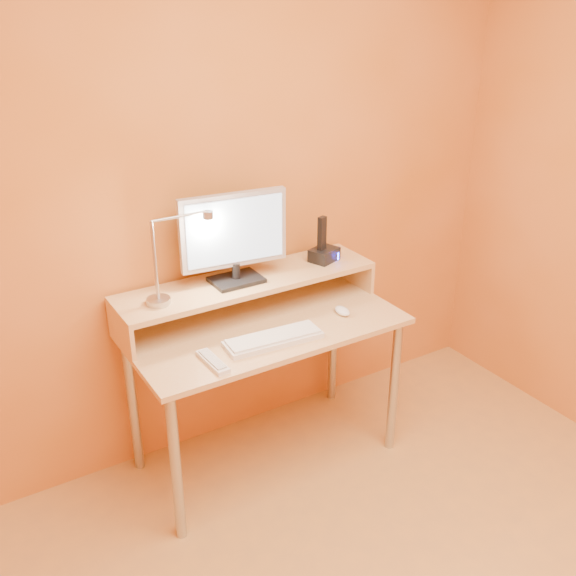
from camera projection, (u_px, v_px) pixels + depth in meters
wall_back at (227, 189)px, 2.88m from camera, size 3.00×0.04×2.50m
desk_leg_fl at (176, 468)px, 2.56m from camera, size 0.04×0.04×0.69m
desk_leg_fr at (394, 387)px, 3.08m from camera, size 0.04×0.04×0.69m
desk_leg_bl at (133, 405)px, 2.95m from camera, size 0.04×0.04×0.69m
desk_leg_br at (333, 342)px, 3.47m from camera, size 0.04×0.04×0.69m
desk_lower at (265, 327)px, 2.86m from camera, size 1.20×0.60×0.02m
shelf_riser_left at (121, 330)px, 2.66m from camera, size 0.02×0.30×0.14m
shelf_riser_right at (354, 271)px, 3.22m from camera, size 0.02×0.30×0.14m
desk_shelf at (248, 281)px, 2.91m from camera, size 1.20×0.30×0.02m
monitor_foot at (236, 280)px, 2.88m from camera, size 0.22×0.16×0.02m
monitor_neck at (236, 271)px, 2.86m from camera, size 0.04×0.04×0.07m
monitor_panel at (233, 230)px, 2.79m from camera, size 0.48×0.09×0.32m
monitor_back at (231, 228)px, 2.80m from camera, size 0.43×0.06×0.28m
monitor_screen at (235, 231)px, 2.77m from camera, size 0.43×0.05×0.28m
lamp_base at (158, 301)px, 2.67m from camera, size 0.10×0.10×0.02m
lamp_post at (155, 261)px, 2.60m from camera, size 0.01×0.01×0.33m
lamp_arm at (180, 216)px, 2.59m from camera, size 0.24×0.01×0.01m
lamp_head at (208, 215)px, 2.65m from camera, size 0.04×0.04×0.03m
lamp_bulb at (208, 219)px, 2.66m from camera, size 0.03×0.03×0.00m
phone_dock at (324, 255)px, 3.09m from camera, size 0.16×0.14×0.06m
phone_handset at (322, 233)px, 3.03m from camera, size 0.05×0.04×0.16m
phone_led at (338, 256)px, 3.07m from camera, size 0.01×0.00×0.04m
keyboard at (273, 340)px, 2.71m from camera, size 0.42×0.16×0.02m
mouse at (342, 311)px, 2.94m from camera, size 0.06×0.10×0.03m
remote_control at (213, 362)px, 2.55m from camera, size 0.06×0.20×0.02m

